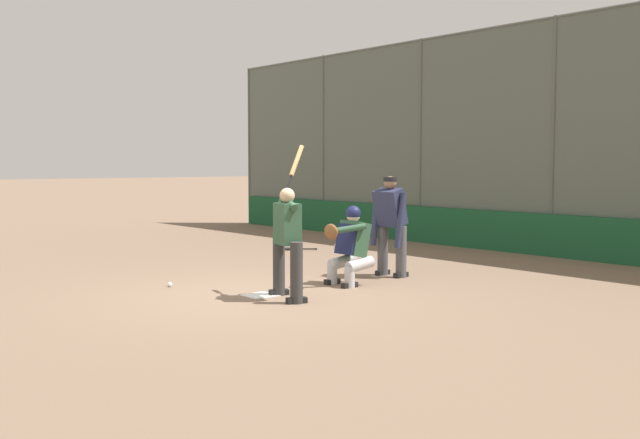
% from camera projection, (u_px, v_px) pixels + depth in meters
% --- Properties ---
extents(ground_plane, '(160.00, 160.00, 0.00)m').
position_uv_depth(ground_plane, '(260.00, 296.00, 10.65)').
color(ground_plane, '#7A604C').
extents(home_plate_marker, '(0.43, 0.43, 0.01)m').
position_uv_depth(home_plate_marker, '(260.00, 295.00, 10.65)').
color(home_plate_marker, white).
rests_on(home_plate_marker, ground_plane).
extents(backstop_fence, '(21.77, 0.08, 4.82)m').
position_uv_depth(backstop_fence, '(553.00, 132.00, 15.04)').
color(backstop_fence, '#515651').
rests_on(backstop_fence, ground_plane).
extents(padding_wall, '(21.25, 0.18, 0.85)m').
position_uv_depth(padding_wall, '(548.00, 235.00, 15.14)').
color(padding_wall, '#19512D').
rests_on(padding_wall, ground_plane).
extents(batter_at_plate, '(0.86, 0.86, 2.15)m').
position_uv_depth(batter_at_plate, '(287.00, 239.00, 10.34)').
color(batter_at_plate, '#333333').
rests_on(batter_at_plate, ground_plane).
extents(catcher_behind_plate, '(0.65, 0.76, 1.23)m').
position_uv_depth(catcher_behind_plate, '(350.00, 244.00, 11.56)').
color(catcher_behind_plate, '#B7B7BC').
rests_on(catcher_behind_plate, ground_plane).
extents(umpire_home, '(0.68, 0.45, 1.67)m').
position_uv_depth(umpire_home, '(390.00, 223.00, 12.40)').
color(umpire_home, '#4C4C51').
rests_on(umpire_home, ground_plane).
extents(spare_bat_third_base_side, '(0.60, 0.69, 0.07)m').
position_uv_depth(spare_bat_third_base_side, '(291.00, 249.00, 16.16)').
color(spare_bat_third_base_side, black).
rests_on(spare_bat_third_base_side, ground_plane).
extents(fielding_glove_on_dirt, '(0.32, 0.25, 0.12)m').
position_uv_depth(fielding_glove_on_dirt, '(348.00, 260.00, 14.10)').
color(fielding_glove_on_dirt, black).
rests_on(fielding_glove_on_dirt, ground_plane).
extents(baseball_loose, '(0.07, 0.07, 0.07)m').
position_uv_depth(baseball_loose, '(170.00, 285.00, 11.40)').
color(baseball_loose, white).
rests_on(baseball_loose, ground_plane).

